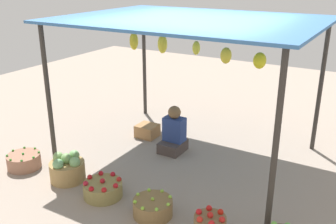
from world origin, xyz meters
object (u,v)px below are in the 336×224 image
object	(u,v)px
basket_green_chilies	(24,161)
basket_cabbages	(67,169)
vendor_person	(174,134)
basket_red_apples	(103,189)
basket_limes	(153,207)
wooden_crate_near_vendor	(147,131)

from	to	relation	value
basket_green_chilies	basket_cabbages	distance (m)	0.84
vendor_person	basket_red_apples	size ratio (longest dim) A/B	1.51
basket_red_apples	vendor_person	bearing A→B (deg)	85.58
vendor_person	basket_limes	world-z (taller)	vendor_person
vendor_person	basket_limes	size ratio (longest dim) A/B	1.60
vendor_person	basket_limes	distance (m)	1.82
basket_green_chilies	basket_cabbages	xyz separation A→B (m)	(0.83, 0.07, 0.07)
vendor_person	basket_limes	xyz separation A→B (m)	(0.67, -1.68, -0.19)
vendor_person	basket_green_chilies	distance (m)	2.36
basket_limes	basket_green_chilies	bearing A→B (deg)	179.24
vendor_person	basket_red_apples	xyz separation A→B (m)	(-0.13, -1.66, -0.19)
vendor_person	basket_green_chilies	xyz separation A→B (m)	(-1.67, -1.65, -0.19)
basket_green_chilies	basket_limes	world-z (taller)	basket_limes
vendor_person	basket_red_apples	bearing A→B (deg)	-94.42
basket_red_apples	wooden_crate_near_vendor	xyz separation A→B (m)	(-0.57, 1.93, 0.00)
basket_red_apples	basket_green_chilies	bearing A→B (deg)	179.62
basket_red_apples	basket_limes	bearing A→B (deg)	-1.50
basket_green_chilies	wooden_crate_near_vendor	size ratio (longest dim) A/B	1.38
basket_cabbages	wooden_crate_near_vendor	distance (m)	1.86
basket_cabbages	basket_limes	world-z (taller)	basket_cabbages
basket_limes	wooden_crate_near_vendor	world-z (taller)	basket_limes
basket_limes	wooden_crate_near_vendor	size ratio (longest dim) A/B	1.35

